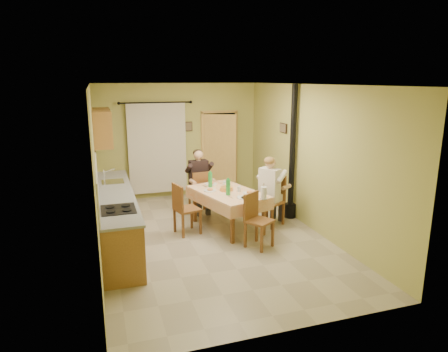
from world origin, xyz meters
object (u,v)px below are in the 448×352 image
object	(u,v)px
chair_near	(258,231)
man_far	(199,174)
chair_right	(270,211)
chair_far	(200,200)
dining_table	(228,210)
man_right	(270,183)
chair_left	(187,219)
stove_flue	(292,171)

from	to	relation	value
chair_near	man_far	xyz separation A→B (m)	(-0.53, 2.11, 0.59)
man_far	chair_right	bearing A→B (deg)	-48.85
chair_far	chair_right	bearing A→B (deg)	-48.54
dining_table	man_right	size ratio (longest dim) A/B	1.33
chair_left	stove_flue	world-z (taller)	stove_flue
chair_left	chair_far	bearing A→B (deg)	139.93
chair_left	stove_flue	size ratio (longest dim) A/B	0.35
chair_right	stove_flue	distance (m)	0.98
chair_right	man_right	distance (m)	0.59
man_right	dining_table	bearing A→B (deg)	52.93
chair_near	chair_left	size ratio (longest dim) A/B	0.97
man_right	stove_flue	distance (m)	0.69
chair_near	chair_right	size ratio (longest dim) A/B	0.94
chair_far	stove_flue	size ratio (longest dim) A/B	0.34
dining_table	chair_far	xyz separation A→B (m)	(-0.30, 1.06, -0.09)
dining_table	stove_flue	bearing A→B (deg)	-8.10
chair_right	man_right	size ratio (longest dim) A/B	0.74
chair_near	man_far	size ratio (longest dim) A/B	0.69
man_right	man_far	bearing A→B (deg)	14.04
chair_right	man_right	world-z (taller)	man_right
chair_near	chair_left	world-z (taller)	chair_left
man_far	man_right	size ratio (longest dim) A/B	1.00
chair_near	chair_right	world-z (taller)	chair_right
chair_far	man_far	size ratio (longest dim) A/B	0.69
chair_near	stove_flue	world-z (taller)	stove_flue
chair_near	chair_right	distance (m)	1.16
chair_left	dining_table	bearing A→B (deg)	77.89
chair_near	stove_flue	xyz separation A→B (m)	(1.25, 1.23, 0.73)
chair_left	man_right	xyz separation A→B (m)	(1.70, -0.07, 0.59)
dining_table	man_far	bearing A→B (deg)	90.12
chair_right	man_far	bearing A→B (deg)	14.57
chair_near	dining_table	bearing A→B (deg)	-110.49
chair_left	man_far	size ratio (longest dim) A/B	0.71
chair_near	stove_flue	distance (m)	1.90
man_far	stove_flue	world-z (taller)	stove_flue
chair_right	man_right	bearing A→B (deg)	90.00
man_right	chair_left	bearing A→B (deg)	56.70
dining_table	chair_near	size ratio (longest dim) A/B	1.91
chair_right	chair_left	world-z (taller)	chair_right
chair_far	chair_right	size ratio (longest dim) A/B	0.94
dining_table	man_right	distance (m)	1.00
dining_table	man_right	bearing A→B (deg)	-21.60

